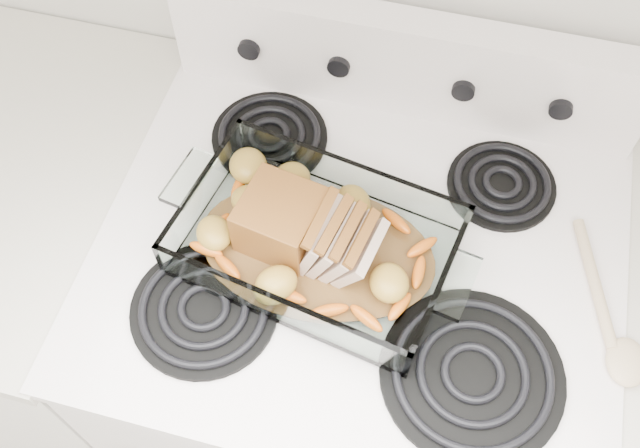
% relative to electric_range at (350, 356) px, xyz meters
% --- Properties ---
extents(electric_range, '(0.78, 0.70, 1.12)m').
position_rel_electric_range_xyz_m(electric_range, '(0.00, 0.00, 0.00)').
color(electric_range, white).
rests_on(electric_range, ground).
extents(counter_left, '(0.58, 0.68, 0.93)m').
position_rel_electric_range_xyz_m(counter_left, '(-0.67, -0.00, -0.02)').
color(counter_left, white).
rests_on(counter_left, ground).
extents(baking_dish, '(0.38, 0.25, 0.07)m').
position_rel_electric_range_xyz_m(baking_dish, '(-0.06, -0.03, 0.48)').
color(baking_dish, white).
rests_on(baking_dish, electric_range).
extents(pork_roast, '(0.20, 0.11, 0.09)m').
position_rel_electric_range_xyz_m(pork_roast, '(-0.09, -0.03, 0.51)').
color(pork_roast, brown).
rests_on(pork_roast, baking_dish).
extents(roast_vegetables, '(0.34, 0.18, 0.04)m').
position_rel_electric_range_xyz_m(roast_vegetables, '(-0.06, 0.00, 0.49)').
color(roast_vegetables, orange).
rests_on(roast_vegetables, baking_dish).
extents(wooden_spoon, '(0.11, 0.25, 0.02)m').
position_rel_electric_range_xyz_m(wooden_spoon, '(0.37, -0.04, 0.46)').
color(wooden_spoon, '#CFB78B').
rests_on(wooden_spoon, electric_range).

